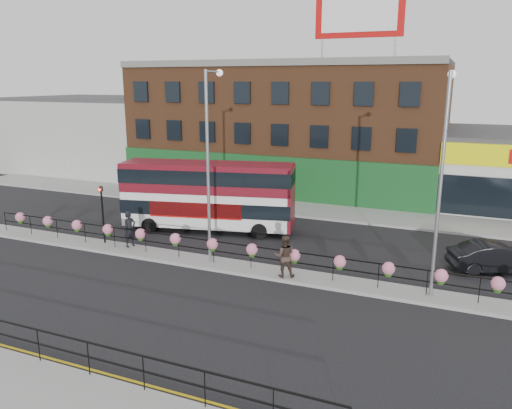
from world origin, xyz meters
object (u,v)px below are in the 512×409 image
at_px(lamp_column_east, 442,167).
at_px(car, 496,257).
at_px(pedestrian_b, 284,256).
at_px(double_decker_bus, 208,189).
at_px(pedestrian_a, 130,229).
at_px(lamp_column_west, 210,151).

bearing_deg(lamp_column_east, car, 58.39).
bearing_deg(pedestrian_b, double_decker_bus, -57.96).
distance_m(double_decker_bus, lamp_column_east, 14.35).
xyz_separation_m(double_decker_bus, lamp_column_east, (13.15, -4.89, 3.02)).
bearing_deg(pedestrian_a, double_decker_bus, -6.06).
distance_m(pedestrian_a, pedestrian_b, 9.13).
distance_m(pedestrian_b, lamp_column_west, 6.07).
xyz_separation_m(car, pedestrian_b, (-8.94, -4.84, 0.42)).
height_order(car, lamp_column_east, lamp_column_east).
height_order(car, pedestrian_b, pedestrian_b).
relative_size(pedestrian_b, lamp_column_east, 0.22).
distance_m(car, lamp_column_east, 6.94).
bearing_deg(pedestrian_a, lamp_column_east, -70.81).
distance_m(car, pedestrian_a, 18.50).
relative_size(double_decker_bus, lamp_column_west, 1.14).
height_order(double_decker_bus, car, double_decker_bus).
height_order(pedestrian_b, lamp_column_east, lamp_column_east).
bearing_deg(double_decker_bus, car, -2.43).
relative_size(car, pedestrian_b, 2.31).
xyz_separation_m(pedestrian_a, lamp_column_east, (15.44, -0.16, 4.44)).
bearing_deg(lamp_column_east, double_decker_bus, 159.62).
bearing_deg(lamp_column_west, double_decker_bus, 119.53).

